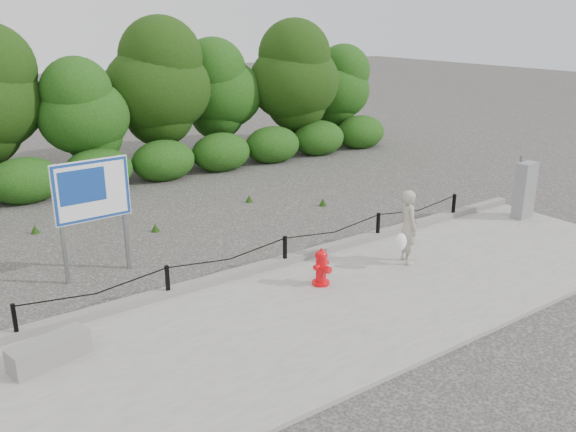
# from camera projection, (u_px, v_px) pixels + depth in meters

# --- Properties ---
(ground) EXTENTS (90.00, 90.00, 0.00)m
(ground) POSITION_uv_depth(u_px,v_px,m) (285.00, 268.00, 12.07)
(ground) COLOR #2D2B28
(ground) RESTS_ON ground
(sidewalk) EXTENTS (14.00, 4.00, 0.08)m
(sidewalk) POSITION_uv_depth(u_px,v_px,m) (352.00, 304.00, 10.52)
(sidewalk) COLOR gray
(sidewalk) RESTS_ON ground
(curb) EXTENTS (14.00, 0.22, 0.14)m
(curb) POSITION_uv_depth(u_px,v_px,m) (284.00, 261.00, 12.06)
(curb) COLOR slate
(curb) RESTS_ON sidewalk
(chain_barrier) EXTENTS (10.06, 0.06, 0.60)m
(chain_barrier) POSITION_uv_depth(u_px,v_px,m) (285.00, 247.00, 11.93)
(chain_barrier) COLOR black
(chain_barrier) RESTS_ON sidewalk
(treeline) EXTENTS (20.09, 3.69, 4.64)m
(treeline) POSITION_uv_depth(u_px,v_px,m) (130.00, 93.00, 18.52)
(treeline) COLOR black
(treeline) RESTS_ON ground
(fire_hydrant) EXTENTS (0.39, 0.41, 0.70)m
(fire_hydrant) POSITION_uv_depth(u_px,v_px,m) (321.00, 267.00, 11.08)
(fire_hydrant) COLOR red
(fire_hydrant) RESTS_ON sidewalk
(pedestrian) EXTENTS (0.75, 0.64, 1.49)m
(pedestrian) POSITION_uv_depth(u_px,v_px,m) (408.00, 228.00, 11.93)
(pedestrian) COLOR #A29B8A
(pedestrian) RESTS_ON sidewalk
(concrete_block) EXTENTS (1.18, 0.63, 0.36)m
(concrete_block) POSITION_uv_depth(u_px,v_px,m) (49.00, 351.00, 8.63)
(concrete_block) COLOR gray
(concrete_block) RESTS_ON sidewalk
(utility_cabinet) EXTENTS (0.54, 0.39, 1.50)m
(utility_cabinet) POSITION_uv_depth(u_px,v_px,m) (525.00, 190.00, 14.63)
(utility_cabinet) COLOR gray
(utility_cabinet) RESTS_ON sidewalk
(advertising_sign) EXTENTS (1.43, 0.15, 2.29)m
(advertising_sign) POSITION_uv_depth(u_px,v_px,m) (92.00, 196.00, 11.21)
(advertising_sign) COLOR slate
(advertising_sign) RESTS_ON ground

